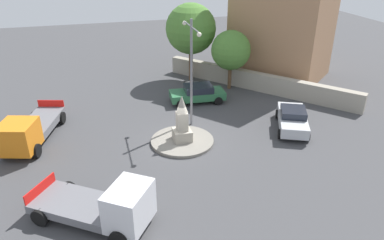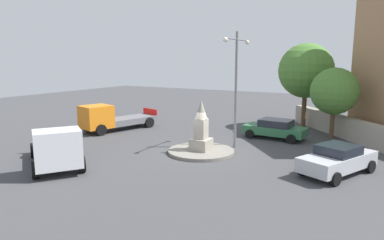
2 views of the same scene
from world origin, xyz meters
TOP-DOWN VIEW (x-y plane):
  - ground_plane at (0.00, 0.00)m, footprint 80.00×80.00m
  - traffic_island at (0.00, 0.00)m, footprint 4.01×4.01m
  - monument at (0.00, 0.00)m, footprint 1.11×1.11m
  - streetlamp at (-2.30, 1.23)m, footprint 3.73×0.28m
  - car_silver_near_island at (0.16, 7.68)m, footprint 4.74×3.42m
  - car_green_passing at (-6.01, 2.77)m, footprint 2.27×4.40m
  - truck_white_waiting at (6.39, -5.02)m, footprint 4.95×5.80m
  - truck_orange_parked_right at (-2.17, -9.29)m, footprint 6.51×3.61m
  - stone_boundary_wall at (-7.21, 8.40)m, footprint 13.72×11.92m
  - corner_building at (-10.35, 12.06)m, footprint 10.29×10.16m
  - tree_near_wall at (-8.16, 6.27)m, footprint 3.31×3.31m
  - tree_mid_cluster at (-11.22, 3.64)m, footprint 4.42×4.42m

SIDE VIEW (x-z plane):
  - ground_plane at x=0.00m, z-range 0.00..0.00m
  - traffic_island at x=0.00m, z-range 0.00..0.19m
  - car_green_passing at x=-6.01m, z-range 0.04..1.43m
  - car_silver_near_island at x=0.16m, z-range 0.02..1.50m
  - stone_boundary_wall at x=-7.21m, z-range 0.00..1.52m
  - truck_orange_parked_right at x=-2.17m, z-range -0.05..2.09m
  - truck_white_waiting at x=6.39m, z-range -0.10..2.16m
  - monument at x=0.00m, z-range -0.09..2.95m
  - tree_near_wall at x=-8.16m, z-range 0.85..5.90m
  - streetlamp at x=-2.30m, z-range 0.81..8.09m
  - tree_mid_cluster at x=-11.22m, z-range 1.22..8.12m
  - corner_building at x=-10.35m, z-range 0.00..11.48m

